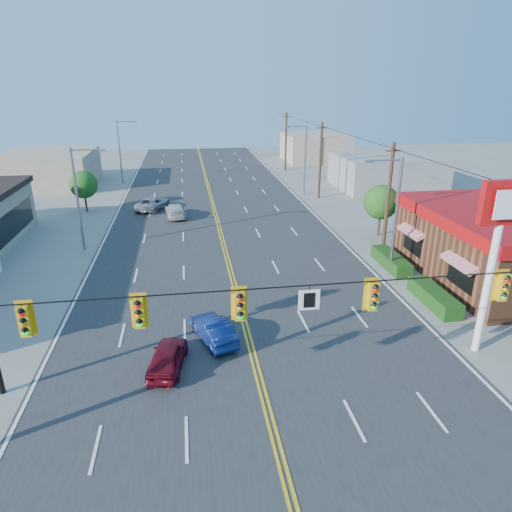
{
  "coord_description": "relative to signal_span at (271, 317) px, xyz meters",
  "views": [
    {
      "loc": [
        -2.75,
        -13.61,
        12.42
      ],
      "look_at": [
        1.35,
        12.88,
        2.2
      ],
      "focal_mm": 32.0,
      "sensor_mm": 36.0,
      "label": 1
    }
  ],
  "objects": [
    {
      "name": "utility_pole_mid",
      "position": [
        12.32,
        36.0,
        -0.69
      ],
      "size": [
        0.28,
        0.28,
        8.4
      ],
      "primitive_type": "cylinder",
      "color": "#47301E",
      "rests_on": "ground"
    },
    {
      "name": "bld_east_mid",
      "position": [
        22.12,
        40.0,
        -2.89
      ],
      "size": [
        12.0,
        10.0,
        4.0
      ],
      "primitive_type": "cube",
      "color": "gray",
      "rests_on": "ground"
    },
    {
      "name": "bld_east_far",
      "position": [
        19.12,
        62.0,
        -2.69
      ],
      "size": [
        10.0,
        10.0,
        4.4
      ],
      "primitive_type": "cube",
      "color": "tan",
      "rests_on": "ground"
    },
    {
      "name": "kfc_pylon",
      "position": [
        11.12,
        4.0,
        1.16
      ],
      "size": [
        2.2,
        0.36,
        8.5
      ],
      "color": "white",
      "rests_on": "ground"
    },
    {
      "name": "ground",
      "position": [
        0.12,
        0.0,
        -4.89
      ],
      "size": [
        160.0,
        160.0,
        0.0
      ],
      "primitive_type": "plane",
      "color": "gray",
      "rests_on": "ground"
    },
    {
      "name": "road",
      "position": [
        0.12,
        20.0,
        -4.86
      ],
      "size": [
        20.0,
        120.0,
        0.06
      ],
      "primitive_type": "cube",
      "color": "#2D2D30",
      "rests_on": "ground"
    },
    {
      "name": "signal_span",
      "position": [
        0.0,
        0.0,
        0.0
      ],
      "size": [
        24.32,
        0.34,
        9.0
      ],
      "color": "#47301E",
      "rests_on": "ground"
    },
    {
      "name": "streetlight_nw",
      "position": [
        -10.67,
        48.0,
        -0.37
      ],
      "size": [
        2.55,
        0.25,
        8.0
      ],
      "color": "gray",
      "rests_on": "ground"
    },
    {
      "name": "utility_pole_near",
      "position": [
        12.32,
        18.0,
        -0.69
      ],
      "size": [
        0.28,
        0.28,
        8.4
      ],
      "primitive_type": "cylinder",
      "color": "#47301E",
      "rests_on": "ground"
    },
    {
      "name": "bld_west_far",
      "position": [
        -19.88,
        48.0,
        -2.79
      ],
      "size": [
        11.0,
        12.0,
        4.2
      ],
      "primitive_type": "cube",
      "color": "tan",
      "rests_on": "ground"
    },
    {
      "name": "streetlight_se",
      "position": [
        10.91,
        14.0,
        -0.37
      ],
      "size": [
        2.55,
        0.25,
        8.0
      ],
      "color": "gray",
      "rests_on": "ground"
    },
    {
      "name": "streetlight_ne",
      "position": [
        10.91,
        38.0,
        -0.37
      ],
      "size": [
        2.55,
        0.25,
        8.0
      ],
      "color": "gray",
      "rests_on": "ground"
    },
    {
      "name": "tree_west",
      "position": [
        -12.88,
        34.0,
        -2.09
      ],
      "size": [
        2.8,
        2.8,
        4.2
      ],
      "color": "#47301E",
      "rests_on": "ground"
    },
    {
      "name": "car_white",
      "position": [
        -3.81,
        30.36,
        -4.24
      ],
      "size": [
        2.25,
        4.6,
        1.29
      ],
      "primitive_type": "imported",
      "rotation": [
        0.0,
        0.0,
        3.24
      ],
      "color": "beige",
      "rests_on": "ground"
    },
    {
      "name": "tree_kfc_rear",
      "position": [
        13.62,
        22.0,
        -1.95
      ],
      "size": [
        2.94,
        2.94,
        4.41
      ],
      "color": "#47301E",
      "rests_on": "ground"
    },
    {
      "name": "utility_pole_far",
      "position": [
        12.32,
        54.0,
        -0.69
      ],
      "size": [
        0.28,
        0.28,
        8.4
      ],
      "primitive_type": "cylinder",
      "color": "#47301E",
      "rests_on": "ground"
    },
    {
      "name": "car_silver",
      "position": [
        -6.17,
        33.53,
        -4.23
      ],
      "size": [
        3.84,
        5.19,
        1.31
      ],
      "primitive_type": "imported",
      "rotation": [
        0.0,
        0.0,
        2.74
      ],
      "color": "#A5A6AA",
      "rests_on": "ground"
    },
    {
      "name": "streetlight_sw",
      "position": [
        -10.67,
        22.0,
        -0.37
      ],
      "size": [
        2.55,
        0.25,
        8.0
      ],
      "color": "gray",
      "rests_on": "ground"
    },
    {
      "name": "car_blue",
      "position": [
        -1.68,
        6.81,
        -4.27
      ],
      "size": [
        2.42,
        3.97,
        1.24
      ],
      "primitive_type": "imported",
      "rotation": [
        0.0,
        0.0,
        3.46
      ],
      "color": "navy",
      "rests_on": "ground"
    },
    {
      "name": "car_magenta",
      "position": [
        -3.91,
        4.66,
        -4.28
      ],
      "size": [
        2.06,
        3.78,
        1.22
      ],
      "primitive_type": "imported",
      "rotation": [
        0.0,
        0.0,
        2.96
      ],
      "color": "maroon",
      "rests_on": "ground"
    }
  ]
}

